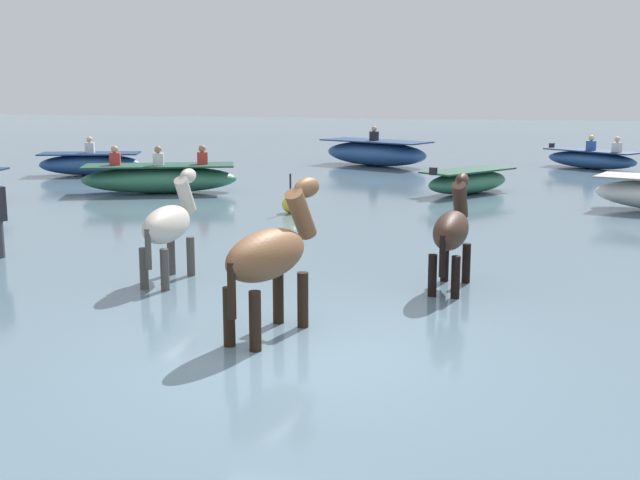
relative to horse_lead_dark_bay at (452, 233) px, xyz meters
name	(u,v)px	position (x,y,z in m)	size (l,w,h in m)	color
ground_plane	(304,376)	(-1.25, -2.95, -1.05)	(120.00, 120.00, 0.00)	#756B56
water_surface	(420,214)	(-1.25, 7.05, -0.90)	(90.00, 90.00, 0.29)	slate
horse_lead_dark_bay	(452,233)	(0.00, 0.00, 0.00)	(0.54, 1.63, 1.77)	#382319
horse_trailing_bay	(271,258)	(-1.73, -2.53, 0.10)	(0.82, 1.79, 1.94)	brown
horse_flank_pinto	(169,227)	(-3.82, -0.52, 0.01)	(0.43, 1.63, 1.79)	beige
boat_distant_east	(160,178)	(-7.91, 7.98, -0.40)	(4.02, 2.48, 1.19)	#337556
boat_near_starboard	(468,181)	(-0.40, 9.73, -0.46)	(2.41, 2.82, 0.73)	#337556
boat_far_inshore	(376,153)	(-3.84, 15.99, -0.34)	(4.08, 2.87, 1.32)	#28518E
boat_near_port	(591,159)	(3.07, 16.75, -0.45)	(3.12, 2.68, 1.07)	#28518E
boat_mid_outer	(90,164)	(-11.64, 11.19, -0.42)	(3.21, 2.01, 1.14)	#28518E
channel_buoy	(291,204)	(-3.84, 5.66, -0.57)	(0.36, 0.36, 0.83)	yellow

